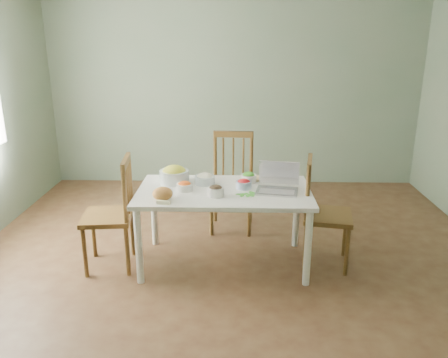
{
  "coord_description": "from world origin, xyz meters",
  "views": [
    {
      "loc": [
        0.02,
        -3.61,
        2.01
      ],
      "look_at": [
        -0.08,
        0.09,
        0.81
      ],
      "focal_mm": 35.92,
      "sensor_mm": 36.0,
      "label": 1
    }
  ],
  "objects_px": {
    "bowl_squash": "(174,174)",
    "laptop": "(277,179)",
    "chair_far": "(232,183)",
    "bread_boule": "(163,194)",
    "chair_left": "(107,214)",
    "chair_right": "(328,213)",
    "dining_table": "(224,227)"
  },
  "relations": [
    {
      "from": "bowl_squash",
      "to": "laptop",
      "type": "xyz_separation_m",
      "value": [
        0.92,
        -0.24,
        0.04
      ]
    },
    {
      "from": "chair_far",
      "to": "bread_boule",
      "type": "xyz_separation_m",
      "value": [
        -0.56,
        -1.03,
        0.25
      ]
    },
    {
      "from": "chair_left",
      "to": "chair_right",
      "type": "distance_m",
      "value": 1.96
    },
    {
      "from": "bread_boule",
      "to": "bowl_squash",
      "type": "xyz_separation_m",
      "value": [
        0.04,
        0.45,
        0.02
      ]
    },
    {
      "from": "dining_table",
      "to": "laptop",
      "type": "bearing_deg",
      "value": -5.86
    },
    {
      "from": "chair_far",
      "to": "bowl_squash",
      "type": "distance_m",
      "value": 0.83
    },
    {
      "from": "chair_right",
      "to": "bowl_squash",
      "type": "xyz_separation_m",
      "value": [
        -1.39,
        0.18,
        0.3
      ]
    },
    {
      "from": "bread_boule",
      "to": "laptop",
      "type": "xyz_separation_m",
      "value": [
        0.96,
        0.22,
        0.07
      ]
    },
    {
      "from": "chair_left",
      "to": "bread_boule",
      "type": "height_order",
      "value": "chair_left"
    },
    {
      "from": "dining_table",
      "to": "chair_left",
      "type": "xyz_separation_m",
      "value": [
        -1.03,
        -0.08,
        0.15
      ]
    },
    {
      "from": "chair_left",
      "to": "laptop",
      "type": "relative_size",
      "value": 2.84
    },
    {
      "from": "chair_right",
      "to": "laptop",
      "type": "height_order",
      "value": "chair_right"
    },
    {
      "from": "chair_right",
      "to": "laptop",
      "type": "relative_size",
      "value": 2.78
    },
    {
      "from": "dining_table",
      "to": "chair_right",
      "type": "bearing_deg",
      "value": 1.0
    },
    {
      "from": "chair_left",
      "to": "laptop",
      "type": "bearing_deg",
      "value": 85.2
    },
    {
      "from": "dining_table",
      "to": "bread_boule",
      "type": "bearing_deg",
      "value": -152.14
    },
    {
      "from": "laptop",
      "to": "chair_left",
      "type": "bearing_deg",
      "value": -168.9
    },
    {
      "from": "chair_far",
      "to": "chair_left",
      "type": "height_order",
      "value": "chair_far"
    },
    {
      "from": "dining_table",
      "to": "bread_boule",
      "type": "distance_m",
      "value": 0.7
    },
    {
      "from": "chair_left",
      "to": "laptop",
      "type": "height_order",
      "value": "chair_left"
    },
    {
      "from": "chair_left",
      "to": "chair_right",
      "type": "xyz_separation_m",
      "value": [
        1.96,
        0.09,
        -0.01
      ]
    },
    {
      "from": "laptop",
      "to": "chair_right",
      "type": "bearing_deg",
      "value": 17.67
    },
    {
      "from": "bread_boule",
      "to": "laptop",
      "type": "distance_m",
      "value": 0.98
    },
    {
      "from": "chair_left",
      "to": "bread_boule",
      "type": "bearing_deg",
      "value": 64.66
    },
    {
      "from": "dining_table",
      "to": "chair_far",
      "type": "distance_m",
      "value": 0.79
    },
    {
      "from": "bowl_squash",
      "to": "bread_boule",
      "type": "bearing_deg",
      "value": -94.78
    },
    {
      "from": "chair_right",
      "to": "bread_boule",
      "type": "height_order",
      "value": "chair_right"
    },
    {
      "from": "chair_left",
      "to": "bread_boule",
      "type": "distance_m",
      "value": 0.62
    },
    {
      "from": "dining_table",
      "to": "bread_boule",
      "type": "height_order",
      "value": "bread_boule"
    },
    {
      "from": "chair_left",
      "to": "bread_boule",
      "type": "xyz_separation_m",
      "value": [
        0.53,
        -0.19,
        0.26
      ]
    },
    {
      "from": "chair_far",
      "to": "chair_right",
      "type": "xyz_separation_m",
      "value": [
        0.87,
        -0.75,
        -0.02
      ]
    },
    {
      "from": "bowl_squash",
      "to": "laptop",
      "type": "bearing_deg",
      "value": -14.54
    }
  ]
}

